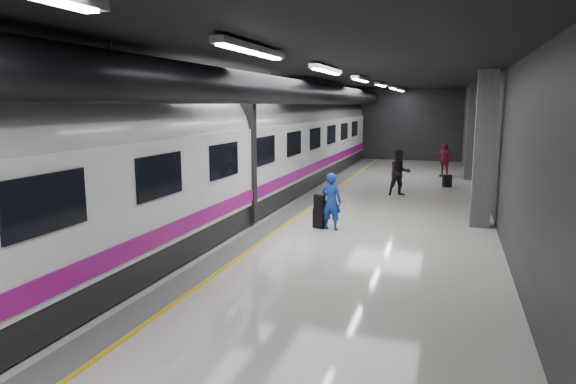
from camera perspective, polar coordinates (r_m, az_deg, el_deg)
The scene contains 9 objects.
ground at distance 14.67m, azimuth 2.74°, elevation -4.27°, with size 40.00×40.00×0.00m, color silver.
platform_hall at distance 15.23m, azimuth 2.74°, elevation 9.69°, with size 10.02×40.02×4.51m.
train at distance 15.46m, azimuth -8.93°, elevation 4.13°, with size 3.05×38.00×4.05m.
traveler_main at distance 14.62m, azimuth 4.82°, elevation -1.04°, with size 0.60×0.39×1.64m, color #174EB3.
suitcase_main at distance 14.89m, azimuth 3.52°, elevation -2.94°, with size 0.35×0.22×0.57m, color black.
shoulder_bag at distance 14.76m, azimuth 3.52°, elevation -1.10°, with size 0.31×0.16×0.41m, color black.
traveler_far_a at distance 20.53m, azimuth 12.30°, elevation 2.11°, with size 0.88×0.69×1.81m, color black.
traveler_far_b at distance 26.49m, azimuth 16.98°, elevation 3.44°, with size 0.99×0.41×1.69m, color maroon.
suitcase_far at distance 23.31m, azimuth 17.26°, elevation 1.20°, with size 0.37×0.24×0.54m, color black.
Camera 1 is at (3.67, -13.75, 3.54)m, focal length 32.00 mm.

